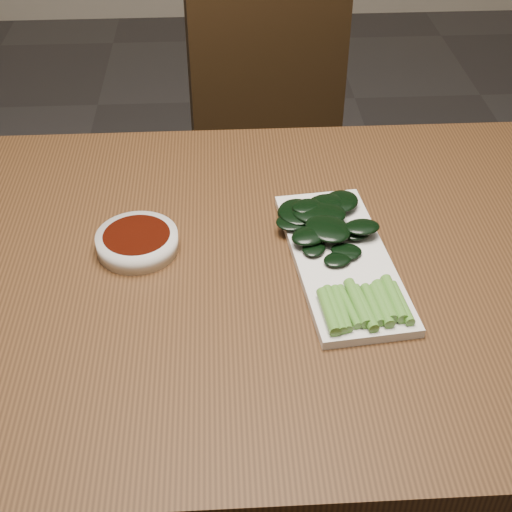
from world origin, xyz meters
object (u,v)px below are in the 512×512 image
object	(u,v)px
table	(248,298)
gai_lan	(334,241)
chair_far	(281,169)
sauce_bowl	(137,242)
serving_plate	(341,260)

from	to	relation	value
table	gai_lan	world-z (taller)	gai_lan
chair_far	sauce_bowl	size ratio (longest dim) A/B	7.29
table	sauce_bowl	size ratio (longest dim) A/B	11.46
chair_far	sauce_bowl	bearing A→B (deg)	-126.58
chair_far	gai_lan	distance (m)	0.72
serving_plate	sauce_bowl	bearing A→B (deg)	170.75
table	chair_far	size ratio (longest dim) A/B	1.57
sauce_bowl	gai_lan	size ratio (longest dim) A/B	0.37
serving_plate	table	bearing A→B (deg)	176.14
table	sauce_bowl	distance (m)	0.19
table	serving_plate	xyz separation A→B (m)	(0.14, -0.01, 0.08)
table	sauce_bowl	xyz separation A→B (m)	(-0.16, 0.04, 0.09)
table	serving_plate	bearing A→B (deg)	-3.86
gai_lan	table	bearing A→B (deg)	-173.92
table	chair_far	bearing A→B (deg)	80.54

